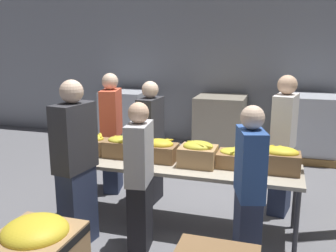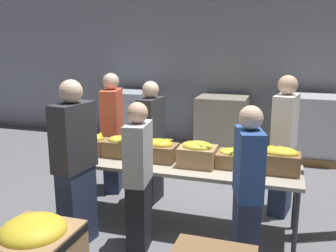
{
  "view_description": "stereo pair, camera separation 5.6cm",
  "coord_description": "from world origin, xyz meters",
  "px_view_note": "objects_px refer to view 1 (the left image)",
  "views": [
    {
      "loc": [
        1.09,
        -3.89,
        2.1
      ],
      "look_at": [
        -0.19,
        0.3,
        1.11
      ],
      "focal_mm": 40.0,
      "sensor_mm": 36.0,
      "label": 1
    },
    {
      "loc": [
        1.14,
        -3.87,
        2.1
      ],
      "look_at": [
        -0.19,
        0.3,
        1.11
      ],
      "focal_mm": 40.0,
      "sensor_mm": 36.0,
      "label": 2
    }
  ],
  "objects_px": {
    "banana_box_4": "(236,157)",
    "volunteer_1": "(283,146)",
    "banana_box_2": "(159,150)",
    "pallet_stack_2": "(308,128)",
    "volunteer_0": "(151,143)",
    "volunteer_4": "(112,134)",
    "volunteer_5": "(76,166)",
    "banana_box_1": "(122,146)",
    "volunteer_2": "(140,179)",
    "banana_box_0": "(91,143)",
    "pallet_stack_0": "(220,124)",
    "pallet_stack_1": "(126,117)",
    "sorting_table": "(177,168)",
    "banana_box_5": "(280,159)",
    "banana_box_3": "(198,153)",
    "volunteer_3": "(249,192)"
  },
  "relations": [
    {
      "from": "banana_box_4",
      "to": "banana_box_5",
      "type": "bearing_deg",
      "value": -6.4
    },
    {
      "from": "sorting_table",
      "to": "pallet_stack_1",
      "type": "height_order",
      "value": "pallet_stack_1"
    },
    {
      "from": "volunteer_5",
      "to": "pallet_stack_2",
      "type": "xyz_separation_m",
      "value": [
        2.46,
        3.89,
        -0.29
      ]
    },
    {
      "from": "banana_box_0",
      "to": "volunteer_0",
      "type": "distance_m",
      "value": 0.78
    },
    {
      "from": "banana_box_4",
      "to": "banana_box_2",
      "type": "bearing_deg",
      "value": -177.18
    },
    {
      "from": "volunteer_1",
      "to": "pallet_stack_2",
      "type": "bearing_deg",
      "value": -179.19
    },
    {
      "from": "volunteer_1",
      "to": "volunteer_2",
      "type": "relative_size",
      "value": 1.12
    },
    {
      "from": "banana_box_5",
      "to": "volunteer_5",
      "type": "xyz_separation_m",
      "value": [
        -1.99,
        -0.74,
        -0.03
      ]
    },
    {
      "from": "volunteer_4",
      "to": "banana_box_5",
      "type": "bearing_deg",
      "value": 59.7
    },
    {
      "from": "banana_box_2",
      "to": "pallet_stack_2",
      "type": "distance_m",
      "value": 3.64
    },
    {
      "from": "sorting_table",
      "to": "volunteer_3",
      "type": "relative_size",
      "value": 1.75
    },
    {
      "from": "volunteer_3",
      "to": "pallet_stack_2",
      "type": "distance_m",
      "value": 3.94
    },
    {
      "from": "sorting_table",
      "to": "pallet_stack_2",
      "type": "distance_m",
      "value": 3.56
    },
    {
      "from": "volunteer_2",
      "to": "sorting_table",
      "type": "bearing_deg",
      "value": -26.6
    },
    {
      "from": "volunteer_3",
      "to": "pallet_stack_1",
      "type": "xyz_separation_m",
      "value": [
        -2.89,
        3.95,
        -0.25
      ]
    },
    {
      "from": "volunteer_0",
      "to": "pallet_stack_2",
      "type": "relative_size",
      "value": 1.39
    },
    {
      "from": "volunteer_4",
      "to": "banana_box_0",
      "type": "bearing_deg",
      "value": -10.18
    },
    {
      "from": "banana_box_1",
      "to": "banana_box_2",
      "type": "bearing_deg",
      "value": -2.42
    },
    {
      "from": "pallet_stack_1",
      "to": "pallet_stack_0",
      "type": "bearing_deg",
      "value": -0.47
    },
    {
      "from": "banana_box_1",
      "to": "volunteer_2",
      "type": "height_order",
      "value": "volunteer_2"
    },
    {
      "from": "volunteer_1",
      "to": "volunteer_3",
      "type": "bearing_deg",
      "value": -0.38
    },
    {
      "from": "banana_box_2",
      "to": "pallet_stack_2",
      "type": "height_order",
      "value": "pallet_stack_2"
    },
    {
      "from": "banana_box_1",
      "to": "volunteer_2",
      "type": "distance_m",
      "value": 0.84
    },
    {
      "from": "banana_box_0",
      "to": "pallet_stack_1",
      "type": "xyz_separation_m",
      "value": [
        -0.91,
        3.19,
        -0.34
      ]
    },
    {
      "from": "banana_box_1",
      "to": "volunteer_0",
      "type": "xyz_separation_m",
      "value": [
        0.19,
        0.49,
        -0.08
      ]
    },
    {
      "from": "volunteer_2",
      "to": "pallet_stack_1",
      "type": "relative_size",
      "value": 1.41
    },
    {
      "from": "banana_box_5",
      "to": "pallet_stack_0",
      "type": "relative_size",
      "value": 0.38
    },
    {
      "from": "sorting_table",
      "to": "volunteer_2",
      "type": "distance_m",
      "value": 0.65
    },
    {
      "from": "volunteer_1",
      "to": "pallet_stack_2",
      "type": "distance_m",
      "value": 2.53
    },
    {
      "from": "banana_box_1",
      "to": "pallet_stack_0",
      "type": "xyz_separation_m",
      "value": [
        0.67,
        3.18,
        -0.35
      ]
    },
    {
      "from": "volunteer_0",
      "to": "volunteer_4",
      "type": "bearing_deg",
      "value": -101.13
    },
    {
      "from": "banana_box_5",
      "to": "volunteer_2",
      "type": "bearing_deg",
      "value": -154.16
    },
    {
      "from": "banana_box_2",
      "to": "banana_box_4",
      "type": "distance_m",
      "value": 0.87
    },
    {
      "from": "banana_box_4",
      "to": "pallet_stack_0",
      "type": "bearing_deg",
      "value": 102.07
    },
    {
      "from": "banana_box_0",
      "to": "pallet_stack_1",
      "type": "relative_size",
      "value": 0.37
    },
    {
      "from": "banana_box_2",
      "to": "pallet_stack_0",
      "type": "relative_size",
      "value": 0.38
    },
    {
      "from": "banana_box_1",
      "to": "banana_box_4",
      "type": "distance_m",
      "value": 1.35
    },
    {
      "from": "volunteer_2",
      "to": "pallet_stack_2",
      "type": "distance_m",
      "value": 4.2
    },
    {
      "from": "volunteer_2",
      "to": "pallet_stack_2",
      "type": "bearing_deg",
      "value": -32.96
    },
    {
      "from": "volunteer_0",
      "to": "volunteer_3",
      "type": "relative_size",
      "value": 1.03
    },
    {
      "from": "sorting_table",
      "to": "volunteer_2",
      "type": "relative_size",
      "value": 1.79
    },
    {
      "from": "banana_box_4",
      "to": "volunteer_1",
      "type": "relative_size",
      "value": 0.23
    },
    {
      "from": "banana_box_0",
      "to": "banana_box_1",
      "type": "height_order",
      "value": "banana_box_0"
    },
    {
      "from": "banana_box_4",
      "to": "volunteer_2",
      "type": "bearing_deg",
      "value": -141.1
    },
    {
      "from": "volunteer_0",
      "to": "pallet_stack_2",
      "type": "distance_m",
      "value": 3.37
    },
    {
      "from": "banana_box_0",
      "to": "banana_box_3",
      "type": "bearing_deg",
      "value": -3.19
    },
    {
      "from": "banana_box_4",
      "to": "volunteer_5",
      "type": "relative_size",
      "value": 0.23
    },
    {
      "from": "banana_box_2",
      "to": "banana_box_1",
      "type": "bearing_deg",
      "value": 177.58
    },
    {
      "from": "banana_box_2",
      "to": "pallet_stack_0",
      "type": "height_order",
      "value": "pallet_stack_0"
    },
    {
      "from": "banana_box_0",
      "to": "volunteer_3",
      "type": "distance_m",
      "value": 2.12
    }
  ]
}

